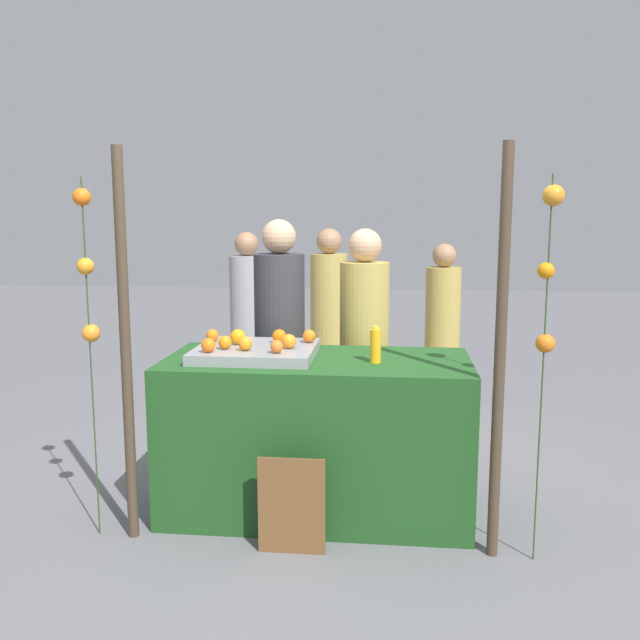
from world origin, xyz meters
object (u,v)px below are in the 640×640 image
stall_counter (317,435)px  vendor_left (280,354)px  vendor_right (364,359)px  juice_bottle (375,346)px  chalkboard_sign (292,507)px  orange_1 (279,336)px  orange_0 (238,337)px

stall_counter → vendor_left: vendor_left is taller
stall_counter → vendor_right: vendor_right is taller
juice_bottle → chalkboard_sign: juice_bottle is taller
orange_1 → juice_bottle: (0.58, -0.21, -0.00)m
stall_counter → orange_1: orange_1 is taller
orange_0 → vendor_left: vendor_left is taller
orange_0 → juice_bottle: size_ratio=0.44×
juice_bottle → vendor_right: size_ratio=0.13×
stall_counter → juice_bottle: juice_bottle is taller
juice_bottle → vendor_right: (-0.10, 0.76, -0.24)m
orange_1 → chalkboard_sign: orange_1 is taller
orange_1 → vendor_left: vendor_left is taller
stall_counter → chalkboard_sign: size_ratio=3.34×
juice_bottle → vendor_left: vendor_left is taller
chalkboard_sign → vendor_left: size_ratio=0.31×
chalkboard_sign → vendor_left: 1.36m
orange_0 → chalkboard_sign: 1.06m
juice_bottle → stall_counter: bearing=167.7°
orange_0 → juice_bottle: (0.81, -0.14, -0.01)m
vendor_right → orange_0: bearing=-138.9°
vendor_right → stall_counter: bearing=-109.0°
vendor_left → orange_1: bearing=-80.7°
orange_1 → juice_bottle: bearing=-19.6°
orange_1 → vendor_left: (-0.09, 0.55, -0.22)m
stall_counter → juice_bottle: bearing=-12.3°
stall_counter → orange_1: size_ratio=21.13×
orange_1 → chalkboard_sign: bearing=-75.7°
stall_counter → orange_1: bearing=151.3°
stall_counter → chalkboard_sign: stall_counter is taller
vendor_left → stall_counter: bearing=-64.0°
orange_0 → juice_bottle: 0.82m
orange_1 → chalkboard_sign: size_ratio=0.16×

